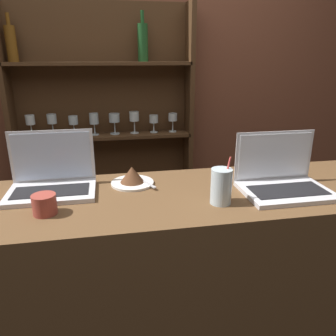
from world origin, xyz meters
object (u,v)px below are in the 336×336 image
at_px(laptop_near, 52,179).
at_px(laptop_far, 282,179).
at_px(water_glass, 221,186).
at_px(cake_plate, 132,177).
at_px(coffee_cup, 44,204).

xyz_separation_m(laptop_near, laptop_far, (0.92, -0.16, -0.01)).
bearing_deg(water_glass, laptop_near, 159.33).
relative_size(laptop_near, laptop_far, 0.98).
bearing_deg(cake_plate, coffee_cup, -144.88).
height_order(laptop_near, water_glass, laptop_near).
distance_m(cake_plate, coffee_cup, 0.39).
relative_size(laptop_near, coffee_cup, 4.09).
bearing_deg(coffee_cup, laptop_near, 90.79).
xyz_separation_m(laptop_near, water_glass, (0.63, -0.24, 0.01)).
xyz_separation_m(laptop_near, cake_plate, (0.32, 0.01, -0.02)).
bearing_deg(coffee_cup, laptop_far, 3.22).
bearing_deg(coffee_cup, cake_plate, 35.12).
bearing_deg(laptop_far, coffee_cup, -176.78).
xyz_separation_m(water_glass, coffee_cup, (-0.63, 0.03, -0.03)).
bearing_deg(laptop_far, laptop_near, 170.11).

